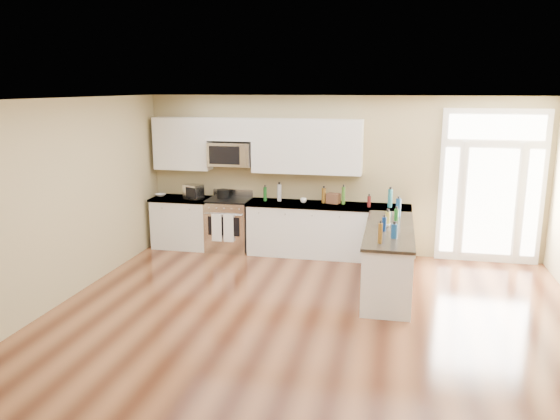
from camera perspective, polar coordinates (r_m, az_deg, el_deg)
name	(u,v)px	position (r m, az deg, el deg)	size (l,w,h in m)	color
ground	(299,352)	(6.40, 2.02, -14.66)	(8.00, 8.00, 0.00)	#482314
room_shell	(300,205)	(5.81, 2.15, 0.48)	(8.00, 8.00, 8.00)	tan
back_cabinet_left	(183,224)	(10.36, -10.06, -1.44)	(1.10, 0.66, 0.94)	white
back_cabinet_right	(328,232)	(9.68, 5.01, -2.29)	(2.85, 0.66, 0.94)	white
peninsula_cabinet	(388,261)	(8.22, 11.23, -5.26)	(0.69, 2.32, 0.94)	white
upper_cabinet_left	(183,144)	(10.24, -10.13, 6.85)	(1.04, 0.33, 0.95)	white
upper_cabinet_right	(307,146)	(9.61, 2.82, 6.66)	(1.94, 0.33, 0.95)	white
upper_cabinet_short	(231,129)	(9.90, -5.15, 8.40)	(0.82, 0.33, 0.40)	white
microwave	(231,154)	(9.91, -5.17, 5.85)	(0.78, 0.41, 0.42)	silver
entry_door	(491,187)	(9.81, 21.20, 2.26)	(1.70, 0.10, 2.60)	white
kitchen_range	(229,224)	(10.05, -5.35, -1.49)	(0.77, 0.68, 1.08)	silver
stockpot	(223,193)	(10.03, -5.96, 1.73)	(0.23, 0.23, 0.18)	black
toaster_oven	(193,192)	(10.08, -9.03, 1.90)	(0.31, 0.24, 0.27)	silver
cardboard_box	(333,198)	(9.63, 5.59, 1.22)	(0.21, 0.16, 0.18)	brown
bowl_left	(160,195)	(10.45, -12.39, 1.54)	(0.19, 0.19, 0.05)	white
bowl_peninsula	(385,225)	(8.16, 10.90, -1.51)	(0.16, 0.16, 0.05)	white
cup_counter	(303,200)	(9.64, 2.46, 1.01)	(0.11, 0.11, 0.09)	white
counter_bottles	(356,206)	(8.85, 7.97, 0.40)	(2.41, 2.45, 0.31)	#19591E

